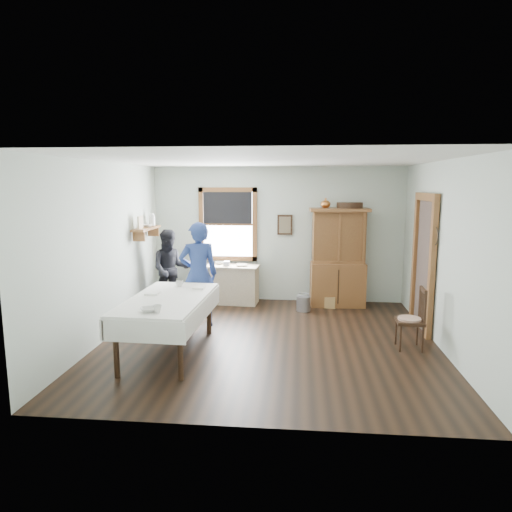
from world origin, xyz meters
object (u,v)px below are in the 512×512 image
Objects in this scene: dining_table at (168,325)px; pail at (303,304)px; spindle_chair at (410,318)px; wicker_basket at (326,301)px; figure_dark at (171,272)px; work_counter at (225,284)px; woman_blue at (199,278)px; china_hutch at (338,258)px.

dining_table is 3.03m from pail.
spindle_chair is 3.26× the size of pail.
spindle_chair is 2.45m from wicker_basket.
wicker_basket is 0.26× the size of figure_dark.
figure_dark reaches higher than work_counter.
wicker_basket is (-1.08, 2.18, -0.34)m from spindle_chair.
spindle_chair is 0.65× the size of figure_dark.
woman_blue is at bearing -93.01° from work_counter.
figure_dark is at bearing -70.81° from woman_blue.
work_counter is 2.29m from china_hutch.
figure_dark is (-2.95, -0.38, 0.59)m from wicker_basket.
pail is 0.75× the size of wicker_basket.
china_hutch is 0.95× the size of dining_table.
spindle_chair is at bearing -32.29° from work_counter.
pail is at bearing 50.78° from dining_table.
figure_dark is (-4.03, 1.80, 0.25)m from spindle_chair.
work_counter is at bearing 146.99° from spindle_chair.
china_hutch is at bearing 4.71° from work_counter.
wicker_basket is 2.69m from woman_blue.
dining_table is 5.42× the size of wicker_basket.
china_hutch is at bearing -9.45° from figure_dark.
figure_dark is at bearing -174.08° from china_hutch.
dining_table reaches higher than wicker_basket.
work_counter is 1.13m from figure_dark.
work_counter is 1.48× the size of spindle_chair.
figure_dark is (-0.61, 2.30, 0.30)m from dining_table.
china_hutch is 0.88m from wicker_basket.
dining_table is at bearing -131.18° from wicker_basket.
wicker_basket is at bearing 48.82° from dining_table.
figure_dark is at bearing 104.95° from dining_table.
spindle_chair reaches higher than pail.
spindle_chair is at bearing 8.29° from dining_table.
woman_blue is (0.15, 1.28, 0.41)m from dining_table.
pail is (-1.51, 1.84, -0.31)m from spindle_chair.
work_counter is 3.82m from spindle_chair.
woman_blue is (-0.20, -1.51, 0.43)m from work_counter.
woman_blue is at bearing 83.07° from dining_table.
dining_table is at bearing -129.22° from pail.
work_counter is at bearing 82.79° from dining_table.
work_counter is at bearing 163.97° from pail.
wicker_basket is (0.43, 0.34, -0.03)m from pail.
woman_blue is at bearing -148.79° from pail.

